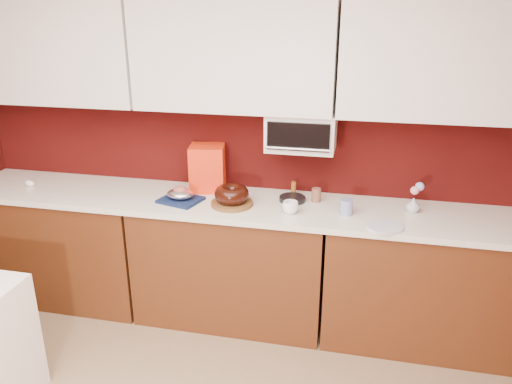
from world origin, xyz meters
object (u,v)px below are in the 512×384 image
at_px(foil_ham_nest, 180,194).
at_px(pandoro_box, 208,168).
at_px(flower_vase, 413,204).
at_px(bundt_cake, 232,194).
at_px(toaster_oven, 302,131).
at_px(blue_jar, 346,207).
at_px(coffee_mug, 290,206).

relative_size(foil_ham_nest, pandoro_box, 0.57).
bearing_deg(flower_vase, bundt_cake, -173.09).
relative_size(toaster_oven, blue_jar, 4.50).
bearing_deg(bundt_cake, coffee_mug, -7.31).
bearing_deg(foil_ham_nest, bundt_cake, 0.75).
distance_m(foil_ham_nest, pandoro_box, 0.31).
xyz_separation_m(pandoro_box, blue_jar, (1.00, -0.25, -0.11)).
bearing_deg(bundt_cake, foil_ham_nest, -179.25).
bearing_deg(pandoro_box, toaster_oven, -12.98).
bearing_deg(bundt_cake, flower_vase, 6.91).
relative_size(foil_ham_nest, flower_vase, 1.74).
bearing_deg(foil_ham_nest, blue_jar, 0.76).
height_order(bundt_cake, coffee_mug, bundt_cake).
xyz_separation_m(pandoro_box, flower_vase, (1.42, -0.12, -0.11)).
relative_size(foil_ham_nest, blue_jar, 1.86).
bearing_deg(blue_jar, coffee_mug, -170.02).
bearing_deg(toaster_oven, blue_jar, -34.14).
bearing_deg(blue_jar, foil_ham_nest, -179.24).
xyz_separation_m(bundt_cake, blue_jar, (0.75, 0.01, -0.03)).
bearing_deg(coffee_mug, foil_ham_nest, 176.48).
relative_size(foil_ham_nest, coffee_mug, 1.89).
relative_size(toaster_oven, coffee_mug, 4.58).
xyz_separation_m(foil_ham_nest, coffee_mug, (0.76, -0.05, -0.01)).
bearing_deg(coffee_mug, blue_jar, 9.98).
height_order(toaster_oven, bundt_cake, toaster_oven).
relative_size(toaster_oven, foil_ham_nest, 2.42).
xyz_separation_m(coffee_mug, blue_jar, (0.35, 0.06, 0.00)).
distance_m(toaster_oven, pandoro_box, 0.74).
bearing_deg(blue_jar, pandoro_box, 165.90).
bearing_deg(toaster_oven, bundt_cake, -151.04).
bearing_deg(toaster_oven, coffee_mug, -94.03).
bearing_deg(flower_vase, pandoro_box, 175.18).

